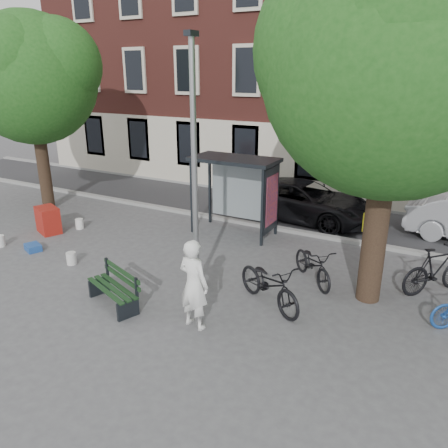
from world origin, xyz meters
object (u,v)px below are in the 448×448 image
bike_c (313,264)px  lamppost (195,182)px  notice_sign (368,236)px  bus_shelter (246,179)px  bench (115,290)px  car_dark (303,201)px  bike_d (437,270)px  red_stand (48,220)px  painter (194,284)px  bike_a (269,284)px

bike_c → lamppost: bearing=170.0°
notice_sign → bus_shelter: bearing=166.8°
bench → car_dark: (1.81, 8.26, 0.32)m
bus_shelter → car_dark: bearing=64.2°
notice_sign → bike_d: bearing=46.4°
lamppost → bike_c: 3.80m
bench → red_stand: size_ratio=1.97×
painter → car_dark: bearing=-78.9°
lamppost → bench: lamppost is taller
bus_shelter → car_dark: 2.97m
bench → bike_d: (6.63, 4.33, 0.22)m
car_dark → bike_c: bearing=-152.3°
bench → bike_a: 3.66m
notice_sign → lamppost: bearing=-140.8°
bike_d → notice_sign: (-1.56, -0.94, 0.94)m
car_dark → notice_sign: (3.25, -4.86, 0.83)m
bench → bike_c: 5.08m
bench → painter: bearing=24.2°
bike_d → notice_sign: notice_sign is taller
lamppost → notice_sign: size_ratio=2.92×
bench → bike_c: bike_c is taller
bike_a → painter: bearing=175.5°
lamppost → car_dark: size_ratio=1.17×
painter → bike_d: size_ratio=0.99×
bike_a → notice_sign: bearing=-17.5°
bike_a → car_dark: car_dark is taller
lamppost → painter: size_ratio=3.02×
bike_d → red_stand: 12.14m
bus_shelter → car_dark: size_ratio=0.55×
lamppost → red_stand: size_ratio=6.79×
painter → bus_shelter: bearing=-66.2°
notice_sign → bike_c: bearing=-165.5°
lamppost → bike_a: (2.00, 0.01, -2.21)m
bike_a → bike_c: 1.78m
painter → bike_d: 6.15m
bus_shelter → car_dark: (1.19, 2.45, -1.19)m
bike_a → lamppost: bearing=120.2°
bike_d → red_stand: size_ratio=2.28×
painter → notice_sign: size_ratio=0.97×
bike_a → red_stand: (-8.64, 0.98, -0.13)m
bench → bus_shelter: bearing=104.6°
lamppost → bike_c: lamppost is taller
bus_shelter → bike_c: bus_shelter is taller
bench → bike_d: bike_d is taller
red_stand → bike_a: bearing=-6.5°
bench → car_dark: size_ratio=0.34×
bus_shelter → painter: (1.53, -5.67, -0.91)m
car_dark → notice_sign: notice_sign is taller
bench → bike_d: size_ratio=0.86×
bus_shelter → bench: bearing=-96.2°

